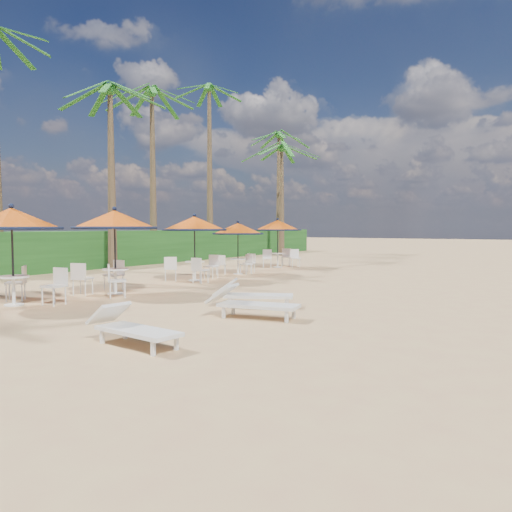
{
  "coord_description": "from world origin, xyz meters",
  "views": [
    {
      "loc": [
        6.82,
        -7.27,
        2.0
      ],
      "look_at": [
        -0.49,
        4.42,
        1.2
      ],
      "focal_mm": 35.0,
      "sensor_mm": 36.0,
      "label": 1
    }
  ],
  "objects": [
    {
      "name": "palm_3",
      "position": [
        -10.59,
        8.36,
        7.64
      ],
      "size": [
        5.0,
        5.0,
        8.39
      ],
      "color": "brown",
      "rests_on": "ground"
    },
    {
      "name": "station_0",
      "position": [
        -5.13,
        0.23,
        1.98
      ],
      "size": [
        2.49,
        2.49,
        2.6
      ],
      "color": "black",
      "rests_on": "ground"
    },
    {
      "name": "station_1",
      "position": [
        -4.65,
        3.05,
        1.91
      ],
      "size": [
        2.5,
        2.5,
        2.61
      ],
      "color": "black",
      "rests_on": "ground"
    },
    {
      "name": "lounger_near",
      "position": [
        0.59,
        -1.31,
        0.32
      ],
      "size": [
        1.96,
        0.81,
        0.68
      ],
      "rotation": [
        0.0,
        0.0,
        -0.11
      ],
      "color": "white",
      "rests_on": "ground"
    },
    {
      "name": "station_4",
      "position": [
        -5.31,
        14.25,
        1.79
      ],
      "size": [
        2.35,
        2.46,
        2.45
      ],
      "color": "black",
      "rests_on": "ground"
    },
    {
      "name": "station_2",
      "position": [
        -4.92,
        7.21,
        1.83
      ],
      "size": [
        2.4,
        2.47,
        2.51
      ],
      "color": "black",
      "rests_on": "ground"
    },
    {
      "name": "palm_6",
      "position": [
        -10.27,
        23.46,
        7.06
      ],
      "size": [
        5.0,
        5.0,
        7.78
      ],
      "color": "brown",
      "rests_on": "ground"
    },
    {
      "name": "palm_5",
      "position": [
        -12.5,
        18.11,
        10.1
      ],
      "size": [
        5.0,
        5.0,
        11.02
      ],
      "color": "brown",
      "rests_on": "ground"
    },
    {
      "name": "station_3",
      "position": [
        -5.02,
        10.24,
        1.66
      ],
      "size": [
        2.18,
        2.18,
        2.27
      ],
      "color": "black",
      "rests_on": "ground"
    },
    {
      "name": "palm_4",
      "position": [
        -12.54,
        13.04,
        8.76
      ],
      "size": [
        5.0,
        5.0,
        9.59
      ],
      "color": "brown",
      "rests_on": "ground"
    },
    {
      "name": "lounger_mid",
      "position": [
        0.93,
        1.89,
        0.34
      ],
      "size": [
        2.13,
        1.02,
        0.73
      ],
      "rotation": [
        0.0,
        0.0,
        0.19
      ],
      "color": "white",
      "rests_on": "ground"
    },
    {
      "name": "scrub_hedge",
      "position": [
        -13.5,
        11.0,
        0.9
      ],
      "size": [
        3.0,
        40.0,
        1.8
      ],
      "primitive_type": "cube",
      "color": "#194716",
      "rests_on": "ground"
    },
    {
      "name": "ground",
      "position": [
        0.0,
        0.0,
        0.0
      ],
      "size": [
        160.0,
        160.0,
        0.0
      ],
      "primitive_type": "plane",
      "color": "tan",
      "rests_on": "ground"
    },
    {
      "name": "lounger_far",
      "position": [
        0.12,
        3.19,
        0.33
      ],
      "size": [
        2.06,
        1.44,
        0.71
      ],
      "rotation": [
        0.0,
        0.0,
        0.46
      ],
      "color": "white",
      "rests_on": "ground"
    },
    {
      "name": "palm_7",
      "position": [
        -12.43,
        26.86,
        8.61
      ],
      "size": [
        5.0,
        5.0,
        9.42
      ],
      "color": "brown",
      "rests_on": "ground"
    }
  ]
}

